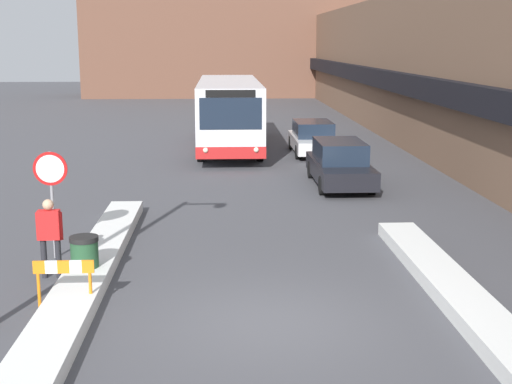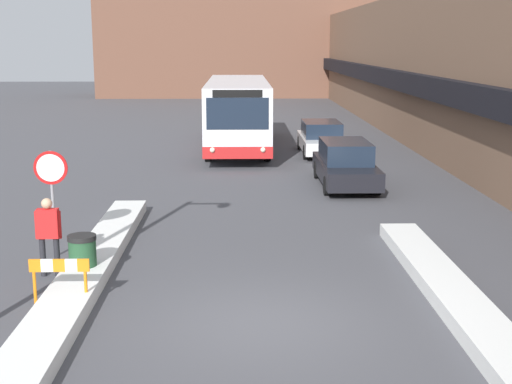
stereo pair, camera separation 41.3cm
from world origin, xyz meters
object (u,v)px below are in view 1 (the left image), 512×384
(city_bus, at_px, (229,112))
(trash_bin, at_px, (85,259))
(stop_sign, at_px, (51,181))
(pedestrian, at_px, (50,231))
(construction_barricade, at_px, (64,275))
(parked_car_front, at_px, (340,164))
(parked_car_back, at_px, (313,138))

(city_bus, xyz_separation_m, trash_bin, (-3.18, -18.67, -1.23))
(stop_sign, relative_size, pedestrian, 1.46)
(stop_sign, bearing_deg, pedestrian, -79.97)
(construction_barricade, bearing_deg, pedestrian, 109.73)
(stop_sign, distance_m, trash_bin, 2.33)
(stop_sign, bearing_deg, city_bus, 76.22)
(parked_car_front, distance_m, pedestrian, 12.12)
(city_bus, relative_size, parked_car_back, 2.56)
(trash_bin, xyz_separation_m, construction_barricade, (-0.07, -1.60, 0.19))
(city_bus, height_order, construction_barricade, city_bus)
(trash_bin, bearing_deg, stop_sign, 120.82)
(parked_car_back, distance_m, construction_barricade, 19.74)
(parked_car_front, height_order, stop_sign, stop_sign)
(city_bus, distance_m, construction_barricade, 20.56)
(stop_sign, height_order, construction_barricade, stop_sign)
(stop_sign, bearing_deg, construction_barricade, -74.29)
(city_bus, xyz_separation_m, stop_sign, (-4.17, -17.02, 0.07))
(pedestrian, xyz_separation_m, trash_bin, (0.74, -0.27, -0.53))
(city_bus, bearing_deg, stop_sign, -103.78)
(pedestrian, height_order, construction_barricade, pedestrian)
(trash_bin, bearing_deg, parked_car_front, 54.74)
(city_bus, bearing_deg, parked_car_front, -67.69)
(parked_car_back, bearing_deg, construction_barricade, -110.57)
(parked_car_back, xyz_separation_m, construction_barricade, (-6.93, -18.48, -0.05))
(city_bus, height_order, trash_bin, city_bus)
(construction_barricade, bearing_deg, parked_car_back, 69.43)
(pedestrian, bearing_deg, construction_barricade, -72.04)
(city_bus, distance_m, pedestrian, 18.83)
(construction_barricade, bearing_deg, city_bus, 80.88)
(stop_sign, distance_m, construction_barricade, 3.57)
(parked_car_front, xyz_separation_m, pedestrian, (-7.61, -9.44, 0.24))
(parked_car_back, xyz_separation_m, pedestrian, (-7.61, -16.60, 0.29))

